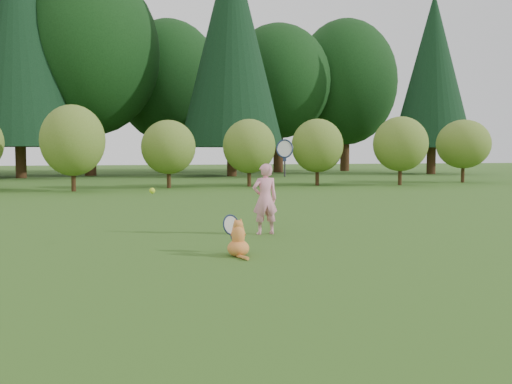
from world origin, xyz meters
name	(u,v)px	position (x,y,z in m)	size (l,w,h in m)	color
ground	(257,254)	(0.00, 0.00, 0.00)	(100.00, 100.00, 0.00)	#335618
shrub_row	(159,147)	(0.00, 13.00, 1.40)	(28.00, 3.00, 2.80)	#577123
woodland_backdrop	(139,27)	(0.00, 23.00, 7.50)	(48.00, 10.00, 15.00)	black
child	(266,197)	(0.56, 1.61, 0.56)	(0.62, 0.41, 1.59)	pink
cat	(238,237)	(-0.24, -0.04, 0.23)	(0.38, 0.62, 0.61)	orange
tennis_ball	(152,191)	(-1.17, 1.01, 0.73)	(0.08, 0.08, 0.08)	#C0D419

